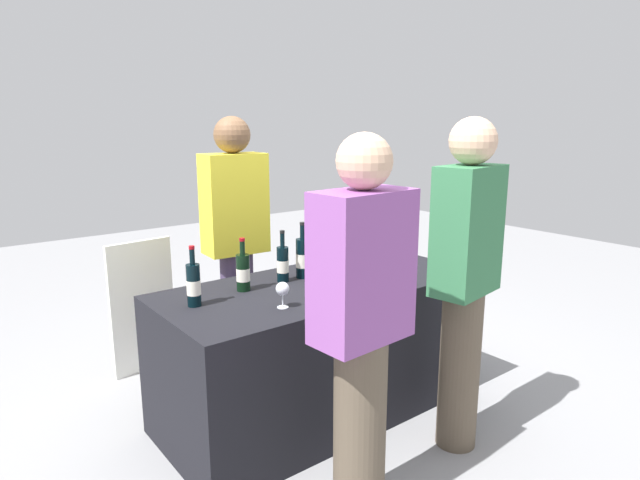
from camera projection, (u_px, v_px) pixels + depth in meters
ground_plane at (320, 409)px, 3.26m from camera, size 12.00×12.00×0.00m
tasting_table at (320, 347)px, 3.18m from camera, size 1.85×0.83×0.79m
wine_bottle_0 at (194, 284)px, 2.68m from camera, size 0.07×0.07×0.31m
wine_bottle_1 at (243, 272)px, 2.93m from camera, size 0.07×0.07×0.29m
wine_bottle_2 at (283, 264)px, 3.09m from camera, size 0.07×0.07×0.30m
wine_bottle_3 at (303, 258)px, 3.17m from camera, size 0.08×0.08×0.33m
wine_glass_0 at (283, 290)px, 2.66m from camera, size 0.07×0.07×0.13m
wine_glass_1 at (336, 266)px, 3.05m from camera, size 0.07×0.07×0.14m
wine_glass_2 at (386, 259)px, 3.28m from camera, size 0.06×0.06×0.12m
server_pouring at (236, 239)px, 3.53m from camera, size 0.41×0.24×1.73m
guest_0 at (361, 322)px, 2.21m from camera, size 0.43×0.25×1.66m
guest_1 at (465, 274)px, 2.72m from camera, size 0.41×0.27×1.72m
menu_board at (143, 307)px, 3.68m from camera, size 0.45×0.08×0.92m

